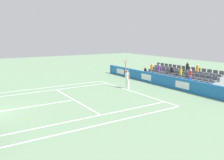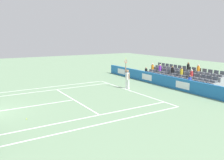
# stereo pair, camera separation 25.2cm
# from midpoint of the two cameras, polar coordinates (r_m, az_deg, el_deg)

# --- Properties ---
(line_baseline) EXTENTS (10.97, 0.10, 0.01)m
(line_baseline) POSITION_cam_midpoint_polar(r_m,az_deg,el_deg) (20.69, 5.15, -2.73)
(line_baseline) COLOR white
(line_baseline) RESTS_ON ground
(line_service) EXTENTS (8.23, 0.10, 0.01)m
(line_service) POSITION_cam_midpoint_polar(r_m,az_deg,el_deg) (18.04, -9.00, -4.84)
(line_service) COLOR white
(line_service) RESTS_ON ground
(line_centre_service) EXTENTS (0.10, 6.40, 0.01)m
(line_centre_service) POSITION_cam_midpoint_polar(r_m,az_deg,el_deg) (17.12, -18.97, -6.15)
(line_centre_service) COLOR white
(line_centre_service) RESTS_ON ground
(line_singles_sideline_left) EXTENTS (0.10, 11.89, 0.01)m
(line_singles_sideline_left) POSITION_cam_midpoint_polar(r_m,az_deg,el_deg) (21.65, -14.36, -2.43)
(line_singles_sideline_left) COLOR white
(line_singles_sideline_left) RESTS_ON ground
(line_singles_sideline_right) EXTENTS (0.10, 11.89, 0.01)m
(line_singles_sideline_right) POSITION_cam_midpoint_polar(r_m,az_deg,el_deg) (14.29, -4.21, -8.93)
(line_singles_sideline_right) COLOR white
(line_singles_sideline_right) RESTS_ON ground
(line_doubles_sideline_left) EXTENTS (0.10, 11.89, 0.01)m
(line_doubles_sideline_left) POSITION_cam_midpoint_polar(r_m,az_deg,el_deg) (22.93, -15.39, -1.75)
(line_doubles_sideline_left) COLOR white
(line_doubles_sideline_left) RESTS_ON ground
(line_doubles_sideline_right) EXTENTS (0.10, 11.89, 0.01)m
(line_doubles_sideline_right) POSITION_cam_midpoint_polar(r_m,az_deg,el_deg) (13.16, -1.40, -10.65)
(line_doubles_sideline_right) COLOR white
(line_doubles_sideline_right) RESTS_ON ground
(line_centre_mark) EXTENTS (0.10, 0.20, 0.01)m
(line_centre_mark) POSITION_cam_midpoint_polar(r_m,az_deg,el_deg) (20.64, 4.93, -2.77)
(line_centre_mark) COLOR white
(line_centre_mark) RESTS_ON ground
(sponsor_barrier) EXTENTS (19.44, 0.22, 1.10)m
(sponsor_barrier) POSITION_cam_midpoint_polar(r_m,az_deg,el_deg) (23.11, 13.00, -0.17)
(sponsor_barrier) COLOR #1E66AD
(sponsor_barrier) RESTS_ON ground
(tennis_player) EXTENTS (0.54, 0.42, 2.85)m
(tennis_player) POSITION_cam_midpoint_polar(r_m,az_deg,el_deg) (21.44, 4.17, 0.45)
(tennis_player) COLOR white
(tennis_player) RESTS_ON ground
(stadium_stand) EXTENTS (8.68, 2.85, 2.21)m
(stadium_stand) POSITION_cam_midpoint_polar(r_m,az_deg,el_deg) (24.78, 16.79, 0.36)
(stadium_stand) COLOR gray
(stadium_stand) RESTS_ON ground
(loose_tennis_ball) EXTENTS (0.07, 0.07, 0.07)m
(loose_tennis_ball) POSITION_cam_midpoint_polar(r_m,az_deg,el_deg) (14.58, -19.90, -9.03)
(loose_tennis_ball) COLOR #D1E533
(loose_tennis_ball) RESTS_ON ground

